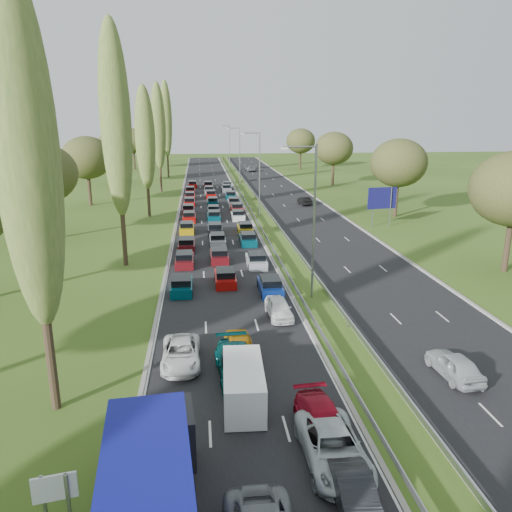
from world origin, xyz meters
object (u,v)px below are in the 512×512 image
near_car_2 (181,353)px  blue_lorry (152,494)px  info_sign (55,493)px  white_van_rear (243,383)px  direction_sign (382,200)px

near_car_2 → blue_lorry: 12.95m
blue_lorry → info_sign: size_ratio=4.61×
blue_lorry → white_van_rear: (3.71, 8.54, -1.07)m
direction_sign → white_van_rear: bearing=-118.6°
info_sign → white_van_rear: bearing=45.6°
near_car_2 → white_van_rear: size_ratio=0.95×
white_van_rear → near_car_2: bearing=129.3°
info_sign → direction_sign: direction_sign is taller
near_car_2 → info_sign: size_ratio=2.26×
blue_lorry → white_van_rear: bearing=61.7°
white_van_rear → info_sign: info_sign is taller
blue_lorry → near_car_2: bearing=83.1°
near_car_2 → direction_sign: size_ratio=0.91×
near_car_2 → direction_sign: 43.42m
white_van_rear → info_sign: 10.20m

